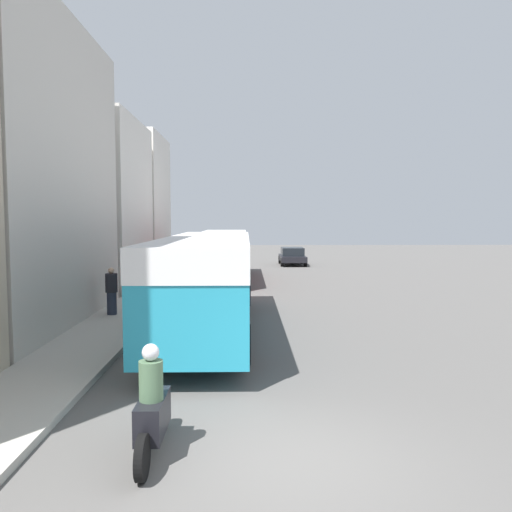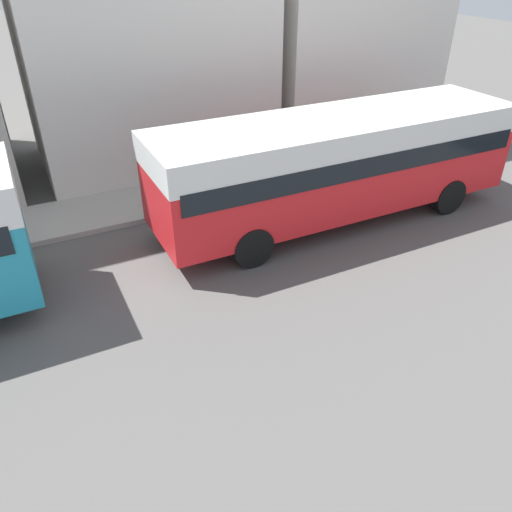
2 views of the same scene
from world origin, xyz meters
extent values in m
cube|color=silver|center=(-8.78, 18.85, 4.31)|extent=(5.16, 7.37, 8.61)
cube|color=silver|center=(-9.09, 26.31, 4.50)|extent=(5.79, 6.56, 9.01)
cube|color=red|center=(-2.01, 21.87, 1.66)|extent=(2.56, 9.82, 2.31)
cube|color=white|center=(-2.01, 21.87, 2.47)|extent=(2.59, 9.87, 0.69)
cube|color=black|center=(-2.01, 21.87, 1.95)|extent=(2.61, 9.43, 0.51)
cylinder|color=black|center=(-3.19, 24.92, 0.50)|extent=(0.28, 1.00, 1.00)
cylinder|color=black|center=(-0.84, 24.92, 0.50)|extent=(0.28, 1.00, 1.00)
cylinder|color=black|center=(-3.19, 18.83, 0.50)|extent=(0.28, 1.00, 1.00)
cylinder|color=black|center=(-0.84, 18.83, 0.50)|extent=(0.28, 1.00, 1.00)
camera|label=1|loc=(-0.69, -7.06, 3.59)|focal=35.00mm
camera|label=2|loc=(8.04, 14.48, 6.49)|focal=35.00mm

